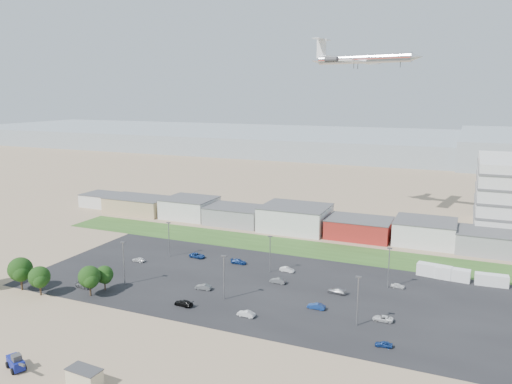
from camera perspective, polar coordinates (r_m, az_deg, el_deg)
The scene contains 35 objects.
ground at distance 107.62m, azimuth -4.98°, elevation -13.97°, with size 700.00×700.00×0.00m, color #8D7359.
parking_lot at distance 122.32m, azimuth 1.62°, elevation -10.73°, with size 120.00×50.00×0.01m, color black.
grass_strip at distance 152.25m, azimuth 4.32°, elevation -6.27°, with size 160.00×16.00×0.02m, color #2E501E.
hills_backdrop at distance 402.72m, azimuth 22.21°, elevation 4.55°, with size 700.00×200.00×9.00m, color gray, non-canonical shape.
building_row at distance 174.04m, azimuth 1.08°, elevation -2.63°, with size 170.00×20.00×8.00m, color silver, non-canonical shape.
portable_shed at distance 88.80m, azimuth -19.01°, elevation -19.38°, with size 5.75×2.98×2.89m, color beige, non-canonical shape.
telehandler at distance 97.48m, azimuth -25.79°, elevation -17.00°, with size 7.04×2.35×2.93m, color navy, non-canonical shape.
box_trailer_a at distance 135.57m, azimuth 19.71°, elevation -8.47°, with size 8.37×2.62×3.14m, color silver, non-canonical shape.
box_trailer_b at distance 134.96m, azimuth 21.58°, elevation -8.72°, with size 8.04×2.51×3.01m, color silver, non-canonical shape.
box_trailer_c at distance 134.95m, azimuth 25.32°, elevation -9.07°, with size 7.51×2.35×2.82m, color silver, non-canonical shape.
tree_left at distance 130.91m, azimuth -25.32°, elevation -8.24°, with size 6.03×6.03×9.04m, color black, non-canonical shape.
tree_mid at distance 126.10m, azimuth -23.50°, elevation -9.12°, with size 5.21×5.21×7.82m, color black, non-canonical shape.
tree_right at distance 121.68m, azimuth -18.49°, elevation -9.42°, with size 5.39×5.39×8.09m, color black, non-canonical shape.
tree_near at distance 124.22m, azimuth -16.94°, elevation -9.22°, with size 4.50×4.50×6.76m, color black, non-canonical shape.
lightpole_front_l at distance 125.87m, azimuth -14.86°, elevation -7.87°, with size 1.26×0.52×10.71m, color slate, non-canonical shape.
lightpole_front_m at distance 113.56m, azimuth -3.69°, elevation -9.74°, with size 1.21×0.51×10.30m, color slate, non-canonical shape.
lightpole_front_r at distance 103.32m, azimuth 11.54°, elevation -12.13°, with size 1.22×0.51×10.38m, color slate, non-canonical shape.
lightpole_back_l at distance 143.99m, azimuth -9.91°, elevation -5.37°, with size 1.18×0.49×10.01m, color slate, non-canonical shape.
lightpole_back_m at distance 130.09m, azimuth 1.62°, elevation -7.09°, with size 1.14×0.47×9.68m, color slate, non-canonical shape.
lightpole_back_r at distance 123.88m, azimuth 14.93°, elevation -8.38°, with size 1.17×0.49×9.94m, color slate, non-canonical shape.
airliner at distance 182.60m, azimuth 12.20°, elevation 14.67°, with size 40.67×27.73×12.02m, color silver, non-canonical shape.
parked_car_0 at distance 108.17m, azimuth 14.29°, elevation -13.83°, with size 1.91×4.15×1.15m, color silver.
parked_car_1 at distance 111.03m, azimuth 6.90°, elevation -12.83°, with size 1.37×3.92×1.29m, color navy.
parked_car_2 at distance 98.49m, azimuth 14.39°, elevation -16.48°, with size 1.29×3.20×1.09m, color navy.
parked_car_3 at distance 112.85m, azimuth -8.28°, elevation -12.45°, with size 1.82×4.48×1.30m, color black.
parked_car_4 at distance 120.89m, azimuth -6.03°, elevation -10.74°, with size 1.38×3.94×1.30m, color #595B5E.
parked_car_5 at distance 142.52m, azimuth -13.27°, elevation -7.53°, with size 1.47×3.65×1.24m, color silver.
parked_car_6 at distance 137.34m, azimuth -1.99°, elevation -7.94°, with size 1.80×4.42×1.28m, color navy.
parked_car_7 at distance 124.08m, azimuth 2.51°, elevation -10.09°, with size 1.39×3.98×1.31m, color #595B5E.
parked_car_8 at distance 125.88m, azimuth 15.91°, elevation -10.26°, with size 1.31×3.26×1.11m, color silver.
parked_car_9 at distance 143.04m, azimuth -6.73°, elevation -7.22°, with size 2.16×4.68×1.30m, color navy.
parked_car_10 at distance 128.20m, azimuth -19.10°, elevation -10.02°, with size 1.77×4.35×1.26m, color #595B5E.
parked_car_11 at distance 131.62m, azimuth 3.57°, elevation -8.83°, with size 1.34×3.84×1.27m, color silver.
parked_car_12 at distance 119.54m, azimuth 9.20°, elevation -11.09°, with size 1.78×4.37×1.27m, color #A5A5AA.
parked_car_13 at distance 106.92m, azimuth -1.15°, elevation -13.74°, with size 1.33×3.82×1.26m, color silver.
Camera 1 is at (46.52, -85.54, 45.83)m, focal length 35.00 mm.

